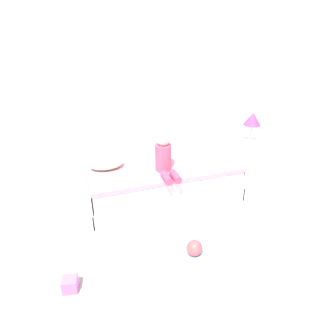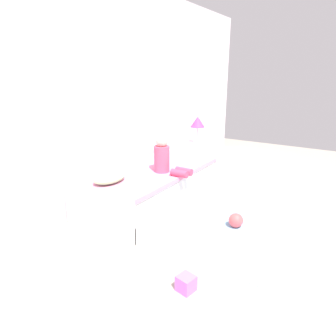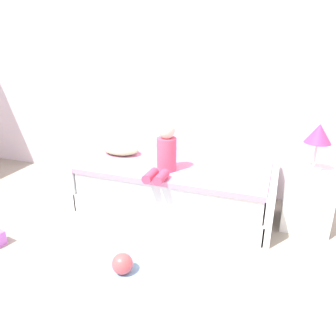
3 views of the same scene
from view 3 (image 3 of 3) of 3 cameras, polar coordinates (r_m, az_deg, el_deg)
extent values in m
cube|color=white|center=(3.80, 6.55, 17.07)|extent=(7.20, 0.10, 2.90)
cube|color=white|center=(3.64, 1.34, -5.22)|extent=(2.00, 1.00, 0.20)
cube|color=white|center=(3.54, 1.38, -1.97)|extent=(1.94, 0.94, 0.25)
cube|color=pink|center=(3.49, 1.40, 0.28)|extent=(1.98, 0.98, 0.05)
cube|color=white|center=(3.99, -12.66, -0.91)|extent=(0.07, 1.00, 0.50)
cube|color=white|center=(3.42, 17.83, -5.36)|extent=(0.07, 1.00, 0.50)
cube|color=white|center=(3.46, 23.42, -4.96)|extent=(0.44, 0.44, 0.60)
cylinder|color=silver|center=(3.34, 24.21, -0.11)|extent=(0.15, 0.15, 0.03)
cylinder|color=silver|center=(3.30, 24.57, 2.07)|extent=(0.02, 0.02, 0.24)
cone|color=#E5387A|center=(3.24, 25.14, 5.56)|extent=(0.24, 0.24, 0.18)
cylinder|color=#E04C6B|center=(3.27, -0.24, 2.47)|extent=(0.20, 0.20, 0.34)
sphere|color=beige|center=(3.20, -0.25, 6.64)|extent=(0.17, 0.17, 0.17)
cylinder|color=#D83F60|center=(3.08, -3.12, -1.35)|extent=(0.09, 0.22, 0.09)
cylinder|color=#D83F60|center=(3.04, -1.21, -1.63)|extent=(0.09, 0.22, 0.09)
ellipsoid|color=#99CC8C|center=(3.81, -8.37, 3.39)|extent=(0.44, 0.30, 0.13)
sphere|color=#E54C4C|center=(2.71, -8.09, -16.41)|extent=(0.17, 0.17, 0.17)
cube|color=#7AA8CC|center=(2.75, -10.65, -18.15)|extent=(1.60, 1.10, 0.01)
camera|label=1|loc=(2.21, -86.33, 16.64)|focal=32.57mm
camera|label=2|loc=(4.21, -61.13, 10.27)|focal=32.17mm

